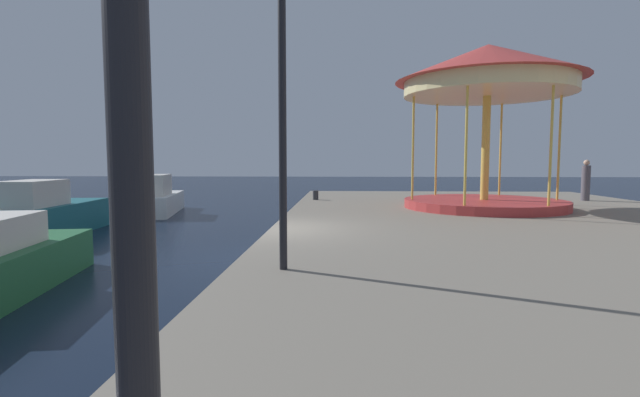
{
  "coord_description": "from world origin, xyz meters",
  "views": [
    {
      "loc": [
        1.79,
        -11.03,
        2.47
      ],
      "look_at": [
        1.01,
        4.67,
        1.16
      ],
      "focal_mm": 25.39,
      "sensor_mm": 36.0,
      "label": 1
    }
  ],
  "objects_px": {
    "motorboat_teal": "(47,215)",
    "motorboat_white": "(157,199)",
    "carousel": "(487,86)",
    "lamp_post_mid_promenade": "(282,70)",
    "person_mid_promenade": "(586,182)",
    "bollard_south": "(316,195)"
  },
  "relations": [
    {
      "from": "motorboat_teal",
      "to": "carousel",
      "type": "distance_m",
      "value": 15.45
    },
    {
      "from": "motorboat_white",
      "to": "carousel",
      "type": "relative_size",
      "value": 0.85
    },
    {
      "from": "motorboat_white",
      "to": "carousel",
      "type": "distance_m",
      "value": 15.06
    },
    {
      "from": "motorboat_white",
      "to": "motorboat_teal",
      "type": "bearing_deg",
      "value": -98.86
    },
    {
      "from": "carousel",
      "to": "motorboat_white",
      "type": "bearing_deg",
      "value": 161.83
    },
    {
      "from": "lamp_post_mid_promenade",
      "to": "person_mid_promenade",
      "type": "height_order",
      "value": "lamp_post_mid_promenade"
    },
    {
      "from": "motorboat_teal",
      "to": "person_mid_promenade",
      "type": "distance_m",
      "value": 20.61
    },
    {
      "from": "motorboat_teal",
      "to": "person_mid_promenade",
      "type": "relative_size",
      "value": 2.88
    },
    {
      "from": "lamp_post_mid_promenade",
      "to": "motorboat_teal",
      "type": "bearing_deg",
      "value": 139.66
    },
    {
      "from": "motorboat_teal",
      "to": "person_mid_promenade",
      "type": "bearing_deg",
      "value": 14.75
    },
    {
      "from": "bollard_south",
      "to": "person_mid_promenade",
      "type": "relative_size",
      "value": 0.23
    },
    {
      "from": "lamp_post_mid_promenade",
      "to": "motorboat_white",
      "type": "bearing_deg",
      "value": 119.27
    },
    {
      "from": "motorboat_teal",
      "to": "carousel",
      "type": "xyz_separation_m",
      "value": [
        14.7,
        1.93,
        4.34
      ]
    },
    {
      "from": "lamp_post_mid_promenade",
      "to": "bollard_south",
      "type": "bearing_deg",
      "value": 91.12
    },
    {
      "from": "motorboat_teal",
      "to": "motorboat_white",
      "type": "xyz_separation_m",
      "value": [
        1.0,
        6.42,
        -0.03
      ]
    },
    {
      "from": "person_mid_promenade",
      "to": "lamp_post_mid_promenade",
      "type": "bearing_deg",
      "value": -131.25
    },
    {
      "from": "lamp_post_mid_promenade",
      "to": "person_mid_promenade",
      "type": "xyz_separation_m",
      "value": [
        11.14,
        12.7,
        -2.22
      ]
    },
    {
      "from": "motorboat_white",
      "to": "lamp_post_mid_promenade",
      "type": "xyz_separation_m",
      "value": [
        7.78,
        -13.88,
        3.14
      ]
    },
    {
      "from": "motorboat_teal",
      "to": "motorboat_white",
      "type": "distance_m",
      "value": 6.5
    },
    {
      "from": "motorboat_white",
      "to": "lamp_post_mid_promenade",
      "type": "relative_size",
      "value": 1.22
    },
    {
      "from": "motorboat_white",
      "to": "bollard_south",
      "type": "xyz_separation_m",
      "value": [
        7.53,
        -1.36,
        0.32
      ]
    },
    {
      "from": "lamp_post_mid_promenade",
      "to": "bollard_south",
      "type": "distance_m",
      "value": 12.83
    }
  ]
}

